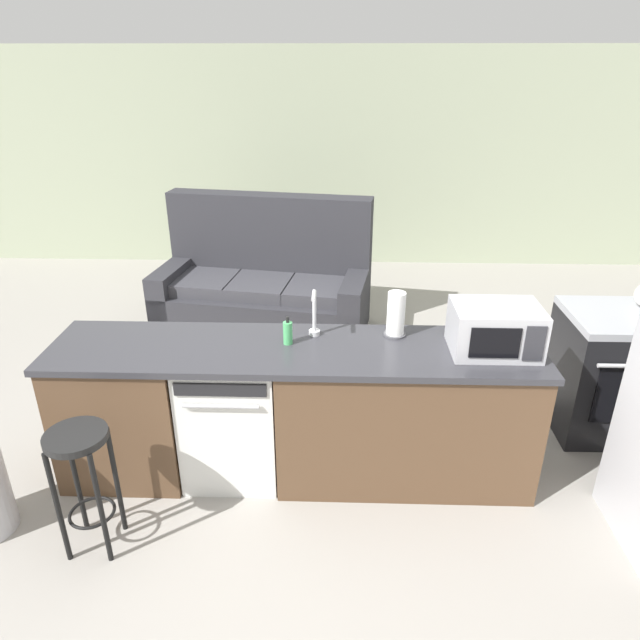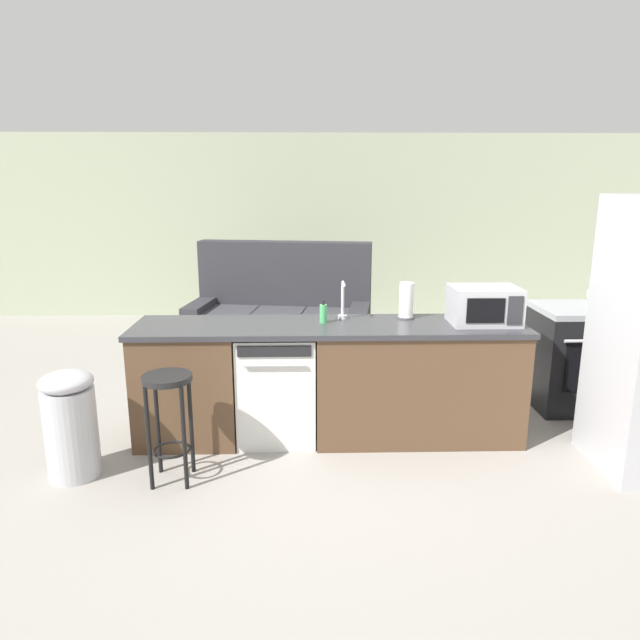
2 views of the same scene
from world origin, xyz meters
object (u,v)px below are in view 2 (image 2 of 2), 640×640
(stove_range, at_px, (579,357))
(bar_stool, at_px, (169,405))
(microwave, at_px, (484,305))
(paper_towel_roll, at_px, (406,301))
(couch, at_px, (282,320))
(kettle, at_px, (597,294))
(dishwasher, at_px, (277,385))
(soap_bottle, at_px, (323,313))
(trash_bin, at_px, (71,423))

(stove_range, distance_m, bar_stool, 3.49)
(stove_range, xyz_separation_m, microwave, (-1.04, -0.55, 0.59))
(microwave, height_order, bar_stool, microwave)
(paper_towel_roll, xyz_separation_m, couch, (-1.06, 2.02, -0.64))
(kettle, distance_m, couch, 3.27)
(kettle, relative_size, couch, 0.10)
(dishwasher, relative_size, couch, 0.40)
(dishwasher, relative_size, bar_stool, 1.14)
(stove_range, relative_size, soap_bottle, 5.11)
(paper_towel_roll, relative_size, trash_bin, 0.38)
(trash_bin, bearing_deg, kettle, 17.04)
(soap_bottle, height_order, bar_stool, soap_bottle)
(dishwasher, xyz_separation_m, bar_stool, (-0.67, -0.67, 0.11))
(dishwasher, height_order, couch, couch)
(paper_towel_roll, xyz_separation_m, trash_bin, (-2.35, -0.77, -0.66))
(soap_bottle, xyz_separation_m, couch, (-0.41, 2.16, -0.58))
(soap_bottle, distance_m, bar_stool, 1.32)
(couch, bearing_deg, soap_bottle, -79.22)
(paper_towel_roll, relative_size, couch, 0.13)
(kettle, relative_size, trash_bin, 0.28)
(soap_bottle, xyz_separation_m, kettle, (2.41, 0.63, 0.01))
(kettle, distance_m, bar_stool, 3.72)
(stove_range, xyz_separation_m, kettle, (0.17, 0.13, 0.53))
(bar_stool, distance_m, couch, 2.94)
(soap_bottle, bearing_deg, kettle, 14.64)
(paper_towel_roll, height_order, kettle, paper_towel_roll)
(microwave, relative_size, bar_stool, 0.68)
(soap_bottle, bearing_deg, dishwasher, -172.22)
(dishwasher, relative_size, microwave, 1.68)
(trash_bin, bearing_deg, paper_towel_roll, 18.05)
(stove_range, distance_m, couch, 3.13)
(stove_range, bearing_deg, paper_towel_roll, -167.14)
(microwave, bearing_deg, kettle, 29.39)
(dishwasher, distance_m, bar_stool, 0.95)
(microwave, height_order, kettle, microwave)
(kettle, xyz_separation_m, trash_bin, (-4.12, -1.26, -0.61))
(stove_range, distance_m, paper_towel_roll, 1.74)
(paper_towel_roll, bearing_deg, microwave, -18.52)
(dishwasher, distance_m, paper_towel_roll, 1.19)
(dishwasher, bearing_deg, kettle, 13.78)
(soap_bottle, height_order, couch, couch)
(soap_bottle, relative_size, trash_bin, 0.24)
(microwave, bearing_deg, paper_towel_roll, 161.48)
(microwave, xyz_separation_m, bar_stool, (-2.23, -0.67, -0.50))
(bar_stool, relative_size, trash_bin, 1.00)
(paper_towel_roll, bearing_deg, stove_range, 12.86)
(paper_towel_roll, bearing_deg, kettle, 15.67)
(dishwasher, xyz_separation_m, stove_range, (2.60, 0.55, 0.03))
(stove_range, bearing_deg, soap_bottle, -167.45)
(paper_towel_roll, bearing_deg, dishwasher, -169.61)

